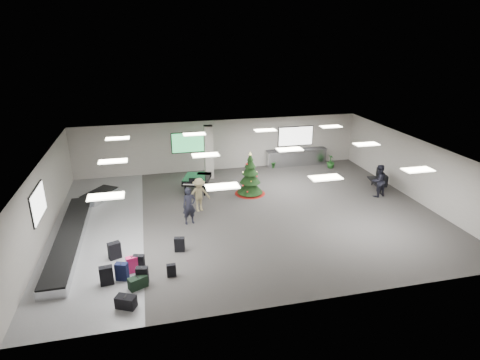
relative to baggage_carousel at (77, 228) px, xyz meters
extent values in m
plane|color=#3E3B38|center=(7.84, 0.08, -0.21)|extent=(18.00, 18.00, 0.00)
cube|color=#A09993|center=(7.84, 7.08, 1.39)|extent=(18.00, 0.02, 3.20)
cube|color=#A09993|center=(7.84, -6.92, 1.39)|extent=(18.00, 0.02, 3.20)
cube|color=#A09993|center=(-1.16, 0.08, 1.39)|extent=(0.02, 14.00, 3.20)
cube|color=#A09993|center=(16.84, 0.08, 1.39)|extent=(0.02, 14.00, 3.20)
cube|color=silver|center=(7.84, 0.08, 2.99)|extent=(18.00, 14.00, 0.02)
cube|color=slate|center=(0.84, 0.08, -0.21)|extent=(4.00, 14.00, 0.01)
cube|color=beige|center=(6.84, 5.68, 1.39)|extent=(0.50, 0.50, 3.20)
cube|color=green|center=(5.84, 7.03, 1.69)|extent=(2.20, 0.08, 1.30)
cube|color=white|center=(12.84, 7.03, 1.69)|extent=(2.40, 0.08, 1.30)
cube|color=white|center=(-1.11, -0.92, 1.69)|extent=(0.08, 2.10, 1.30)
cube|color=white|center=(1.84, -3.92, 2.93)|extent=(1.20, 0.60, 0.04)
cube|color=white|center=(1.84, 0.08, 2.93)|extent=(1.20, 0.60, 0.04)
cube|color=white|center=(1.84, 4.08, 2.93)|extent=(1.20, 0.60, 0.04)
cube|color=white|center=(5.84, -3.92, 2.93)|extent=(1.20, 0.60, 0.04)
cube|color=white|center=(5.84, 0.08, 2.93)|extent=(1.20, 0.60, 0.04)
cube|color=white|center=(5.84, 4.08, 2.93)|extent=(1.20, 0.60, 0.04)
cube|color=white|center=(9.84, -3.92, 2.93)|extent=(1.20, 0.60, 0.04)
cube|color=white|center=(9.84, 0.08, 2.93)|extent=(1.20, 0.60, 0.04)
cube|color=white|center=(9.84, 4.08, 2.93)|extent=(1.20, 0.60, 0.04)
cube|color=white|center=(13.84, -3.92, 2.93)|extent=(1.20, 0.60, 0.04)
cube|color=white|center=(13.84, 0.08, 2.93)|extent=(1.20, 0.60, 0.04)
cube|color=white|center=(13.84, 4.08, 2.93)|extent=(1.20, 0.60, 0.04)
cube|color=silver|center=(-0.16, -0.92, -0.02)|extent=(1.00, 8.00, 0.38)
cube|color=black|center=(-0.16, -0.92, 0.19)|extent=(0.95, 7.90, 0.05)
cube|color=silver|center=(0.64, 3.68, -0.02)|extent=(1.97, 2.21, 0.38)
cube|color=black|center=(0.64, 3.68, 0.19)|extent=(1.87, 2.10, 0.05)
cube|color=silver|center=(12.84, 6.73, 0.31)|extent=(4.00, 0.60, 1.05)
cube|color=#2A2B2D|center=(12.84, 6.73, 0.85)|extent=(4.05, 0.65, 0.04)
cube|color=black|center=(2.80, -4.61, 0.11)|extent=(0.45, 0.30, 0.64)
cube|color=black|center=(2.80, -4.61, 0.44)|extent=(0.05, 0.14, 0.02)
cube|color=black|center=(2.68, -3.74, 0.10)|extent=(0.45, 0.31, 0.63)
cube|color=black|center=(2.68, -3.74, 0.43)|extent=(0.06, 0.13, 0.02)
cube|color=#D61B5B|center=(2.44, -3.79, 0.10)|extent=(0.44, 0.32, 0.63)
cube|color=black|center=(2.44, -3.79, 0.42)|extent=(0.06, 0.14, 0.02)
cube|color=black|center=(4.28, -2.69, 0.09)|extent=(0.44, 0.30, 0.61)
cube|color=black|center=(4.28, -2.69, 0.40)|extent=(0.06, 0.14, 0.02)
cube|color=black|center=(2.09, -4.21, 0.12)|extent=(0.49, 0.38, 0.66)
cube|color=black|center=(2.09, -4.21, 0.46)|extent=(0.08, 0.15, 0.02)
cube|color=black|center=(1.58, -4.37, 0.13)|extent=(0.49, 0.31, 0.70)
cube|color=black|center=(1.58, -4.37, 0.49)|extent=(0.05, 0.15, 0.02)
cube|color=black|center=(2.64, -4.84, 0.00)|extent=(0.72, 0.57, 0.43)
cube|color=black|center=(2.64, -4.84, 0.22)|extent=(0.11, 0.19, 0.02)
cube|color=black|center=(3.82, -4.40, 0.03)|extent=(0.34, 0.18, 0.48)
cube|color=black|center=(3.82, -4.40, 0.28)|extent=(0.03, 0.11, 0.02)
cube|color=black|center=(1.76, -2.66, 0.13)|extent=(0.53, 0.42, 0.69)
cube|color=black|center=(1.76, -2.66, 0.49)|extent=(0.09, 0.16, 0.02)
cube|color=black|center=(2.27, -5.84, 0.00)|extent=(0.72, 0.59, 0.42)
cube|color=black|center=(2.27, -5.84, 0.21)|extent=(0.12, 0.20, 0.02)
cone|color=maroon|center=(8.59, 2.60, -0.16)|extent=(1.67, 1.67, 0.11)
cylinder|color=#3F2819|center=(8.59, 2.60, 0.01)|extent=(0.11, 0.11, 0.44)
cone|color=black|center=(8.59, 2.60, 0.27)|extent=(1.40, 1.40, 0.79)
cone|color=black|center=(8.59, 2.60, 0.80)|extent=(1.14, 1.14, 0.70)
cone|color=black|center=(8.59, 2.60, 1.24)|extent=(0.88, 0.88, 0.61)
cone|color=black|center=(8.59, 2.60, 1.59)|extent=(0.61, 0.61, 0.53)
cone|color=black|center=(8.59, 2.60, 1.89)|extent=(0.35, 0.35, 0.40)
cone|color=#FFE566|center=(8.59, 2.60, 2.09)|extent=(0.14, 0.14, 0.16)
cube|color=black|center=(5.83, 3.65, 0.51)|extent=(1.79, 1.89, 0.25)
cube|color=black|center=(5.56, 2.86, 0.44)|extent=(1.29, 0.66, 0.09)
cube|color=white|center=(5.55, 2.83, 0.49)|extent=(1.12, 0.49, 0.02)
cube|color=black|center=(5.63, 3.07, 0.68)|extent=(0.59, 0.22, 0.19)
cylinder|color=black|center=(5.13, 3.24, 0.09)|extent=(0.09, 0.09, 0.60)
cylinder|color=black|center=(6.12, 2.89, 0.09)|extent=(0.09, 0.09, 0.60)
cylinder|color=black|center=(6.03, 4.23, 0.09)|extent=(0.09, 0.09, 0.60)
cube|color=black|center=(15.67, 1.58, 0.25)|extent=(0.86, 1.72, 0.07)
cylinder|color=black|center=(15.67, 0.92, 0.01)|extent=(0.07, 0.07, 0.44)
cylinder|color=black|center=(15.67, 2.24, 0.01)|extent=(0.07, 0.07, 0.44)
cube|color=black|center=(15.93, 1.58, 0.56)|extent=(0.37, 1.63, 0.55)
imported|color=black|center=(4.97, -0.25, 0.66)|extent=(0.71, 0.55, 1.74)
imported|color=#92845A|center=(5.60, 1.02, 0.64)|extent=(1.20, 0.84, 1.70)
imported|color=black|center=(15.17, 0.67, 0.68)|extent=(0.99, 0.85, 1.78)
imported|color=#15411C|center=(11.19, 6.58, 0.22)|extent=(0.58, 0.61, 0.87)
imported|color=#15411C|center=(14.82, 5.66, 0.23)|extent=(0.58, 0.58, 0.88)
camera|label=1|loc=(3.38, -17.08, 8.15)|focal=30.00mm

